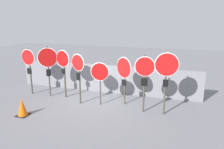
# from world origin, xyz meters

# --- Properties ---
(ground_plane) EXTENTS (40.00, 40.00, 0.00)m
(ground_plane) POSITION_xyz_m (0.00, 0.00, 0.00)
(ground_plane) COLOR slate
(fence_back) EXTENTS (9.58, 0.12, 1.42)m
(fence_back) POSITION_xyz_m (0.00, 1.57, 0.71)
(fence_back) COLOR slate
(fence_back) RESTS_ON ground
(stop_sign_0) EXTENTS (0.80, 0.17, 2.31)m
(stop_sign_0) POSITION_xyz_m (-3.40, 0.10, 1.62)
(stop_sign_0) COLOR #474238
(stop_sign_0) RESTS_ON ground
(stop_sign_1) EXTENTS (0.82, 0.49, 2.44)m
(stop_sign_1) POSITION_xyz_m (-2.30, 0.10, 1.73)
(stop_sign_1) COLOR #474238
(stop_sign_1) RESTS_ON ground
(stop_sign_2) EXTENTS (0.78, 0.24, 2.30)m
(stop_sign_2) POSITION_xyz_m (-1.54, 0.19, 1.60)
(stop_sign_2) COLOR #474238
(stop_sign_2) RESTS_ON ground
(stop_sign_3) EXTENTS (0.71, 0.30, 2.25)m
(stop_sign_3) POSITION_xyz_m (-0.50, -0.33, 1.60)
(stop_sign_3) COLOR #474238
(stop_sign_3) RESTS_ON ground
(stop_sign_4) EXTENTS (0.80, 0.15, 1.93)m
(stop_sign_4) POSITION_xyz_m (0.43, -0.18, 1.41)
(stop_sign_4) COLOR #474238
(stop_sign_4) RESTS_ON ground
(stop_sign_5) EXTENTS (0.77, 0.55, 2.13)m
(stop_sign_5) POSITION_xyz_m (1.40, 0.21, 1.51)
(stop_sign_5) COLOR #474238
(stop_sign_5) RESTS_ON ground
(stop_sign_6) EXTENTS (0.79, 0.19, 2.35)m
(stop_sign_6) POSITION_xyz_m (2.38, -0.38, 1.66)
(stop_sign_6) COLOR #474238
(stop_sign_6) RESTS_ON ground
(stop_sign_7) EXTENTS (0.91, 0.21, 2.49)m
(stop_sign_7) POSITION_xyz_m (3.20, -0.37, 1.81)
(stop_sign_7) COLOR #474238
(stop_sign_7) RESTS_ON ground
(traffic_cone_0) EXTENTS (0.46, 0.46, 0.69)m
(traffic_cone_0) POSITION_xyz_m (-2.07, -2.15, 0.34)
(traffic_cone_0) COLOR black
(traffic_cone_0) RESTS_ON ground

